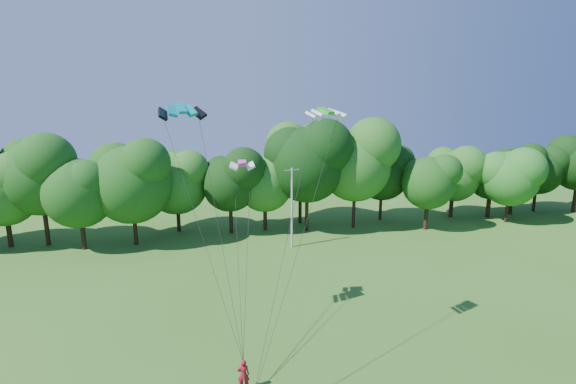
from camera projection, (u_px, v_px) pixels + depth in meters
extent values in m
cylinder|color=#B5B4AC|center=(292.00, 208.00, 47.77)|extent=(0.22, 0.22, 8.68)
cube|color=#B5B4AC|center=(292.00, 170.00, 46.84)|extent=(1.68, 0.61, 0.08)
imported|color=maroon|center=(243.00, 375.00, 25.44)|extent=(0.71, 0.48, 1.89)
cube|color=#047C8E|center=(181.00, 108.00, 28.18)|extent=(3.09, 2.08, 0.70)
cube|color=green|center=(326.00, 111.00, 26.30)|extent=(2.62, 1.97, 0.40)
cube|color=#EA41AC|center=(242.00, 163.00, 31.66)|extent=(1.79, 0.92, 0.37)
cylinder|color=#2E2112|center=(307.00, 211.00, 53.82)|extent=(0.49, 0.49, 4.90)
ellipsoid|color=black|center=(307.00, 158.00, 52.36)|extent=(9.80, 9.80, 10.69)
cylinder|color=black|center=(507.00, 208.00, 57.38)|extent=(0.45, 0.45, 3.82)
ellipsoid|color=#23621E|center=(511.00, 169.00, 56.25)|extent=(7.64, 7.64, 8.33)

